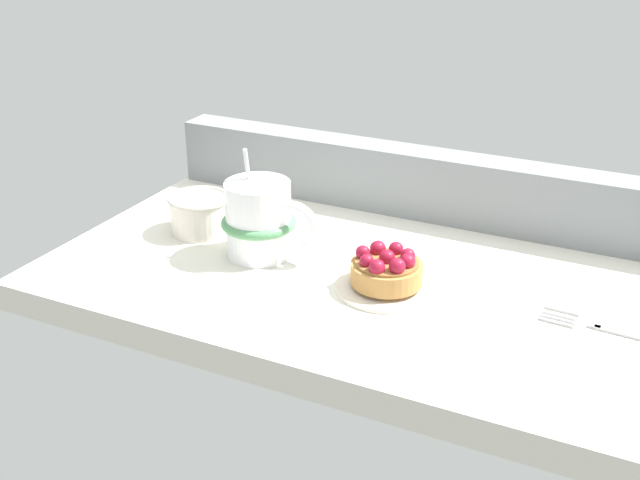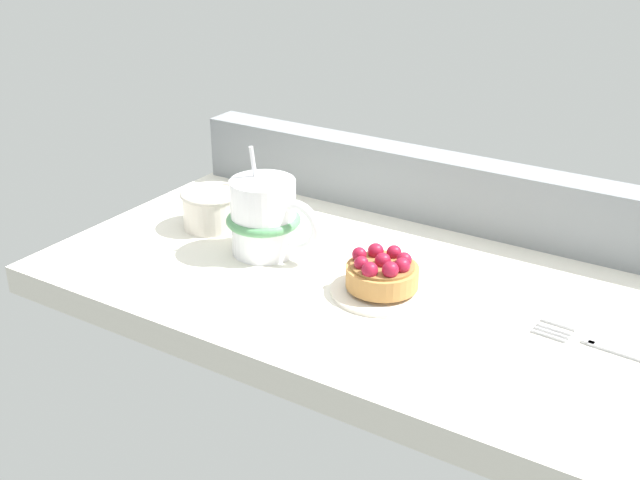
# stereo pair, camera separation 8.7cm
# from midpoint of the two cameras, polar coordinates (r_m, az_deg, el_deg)

# --- Properties ---
(ground_plane) EXTENTS (0.73, 0.41, 0.03)m
(ground_plane) POSITION_cam_midpoint_polar(r_m,az_deg,el_deg) (0.89, 6.68, -3.52)
(ground_plane) COLOR silver
(window_rail_back) EXTENTS (0.71, 0.05, 0.09)m
(window_rail_back) POSITION_cam_midpoint_polar(r_m,az_deg,el_deg) (1.02, 11.34, 3.59)
(window_rail_back) COLOR gray
(window_rail_back) RESTS_ON ground_plane
(dessert_plate) EXTENTS (0.11, 0.11, 0.01)m
(dessert_plate) POSITION_cam_midpoint_polar(r_m,az_deg,el_deg) (0.84, 7.43, -3.63)
(dessert_plate) COLOR silver
(dessert_plate) RESTS_ON ground_plane
(raspberry_tart) EXTENTS (0.08, 0.08, 0.04)m
(raspberry_tart) POSITION_cam_midpoint_polar(r_m,az_deg,el_deg) (0.83, 7.51, -2.38)
(raspberry_tart) COLOR #B77F42
(raspberry_tart) RESTS_ON dessert_plate
(coffee_mug) EXTENTS (0.12, 0.09, 0.13)m
(coffee_mug) POSITION_cam_midpoint_polar(r_m,az_deg,el_deg) (0.91, -1.25, 1.58)
(coffee_mug) COLOR white
(coffee_mug) RESTS_ON ground_plane
(dessert_fork) EXTENTS (0.17, 0.03, 0.01)m
(dessert_fork) POSITION_cam_midpoint_polar(r_m,az_deg,el_deg) (0.80, 23.69, -7.41)
(dessert_fork) COLOR #B7B7BC
(dessert_fork) RESTS_ON ground_plane
(sugar_bowl) EXTENTS (0.08, 0.08, 0.05)m
(sugar_bowl) POSITION_cam_midpoint_polar(r_m,az_deg,el_deg) (0.99, -5.36, 2.27)
(sugar_bowl) COLOR silver
(sugar_bowl) RESTS_ON ground_plane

